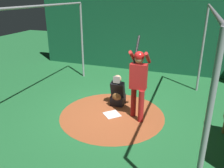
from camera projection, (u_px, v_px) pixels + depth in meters
ground_plane at (112, 115)px, 6.63m from camera, size 25.94×25.94×0.00m
dirt_circle at (112, 115)px, 6.63m from camera, size 2.98×2.98×0.01m
home_plate at (112, 114)px, 6.62m from camera, size 0.59×0.59×0.01m
batter at (138, 79)px, 6.03m from camera, size 0.68×0.49×2.22m
catcher at (118, 93)px, 7.08m from camera, size 0.58×0.40×0.99m
back_wall at (147, 32)px, 9.87m from camera, size 0.22×9.94×3.41m
cage_frame at (112, 43)px, 5.87m from camera, size 5.55×4.59×2.95m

